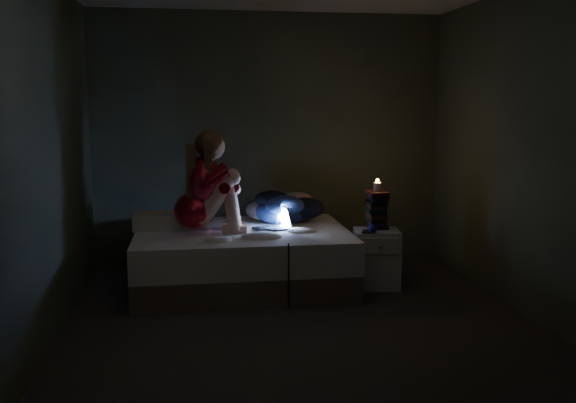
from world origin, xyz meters
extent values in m
cube|color=#2D2826|center=(0.00, 0.00, -0.01)|extent=(3.60, 3.80, 0.02)
cube|color=#373C33|center=(0.00, 1.91, 1.30)|extent=(3.60, 0.02, 2.60)
cube|color=#373C33|center=(0.00, -1.91, 1.30)|extent=(3.60, 0.02, 2.60)
cube|color=#373C33|center=(-1.81, 0.00, 1.30)|extent=(0.02, 3.80, 2.60)
cube|color=#373C33|center=(1.81, 0.00, 1.30)|extent=(0.02, 3.80, 2.60)
cube|color=white|center=(-1.11, 1.30, 0.60)|extent=(0.49, 0.35, 0.14)
cube|color=silver|center=(0.86, 0.88, 0.27)|extent=(0.45, 0.41, 0.53)
cylinder|color=beige|center=(0.88, 0.97, 0.91)|extent=(0.07, 0.07, 0.08)
cube|color=black|center=(0.74, 0.78, 0.54)|extent=(0.10, 0.15, 0.01)
sphere|color=navy|center=(0.79, 0.74, 0.57)|extent=(0.08, 0.08, 0.08)
camera|label=1|loc=(-0.80, -4.57, 1.67)|focal=39.24mm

